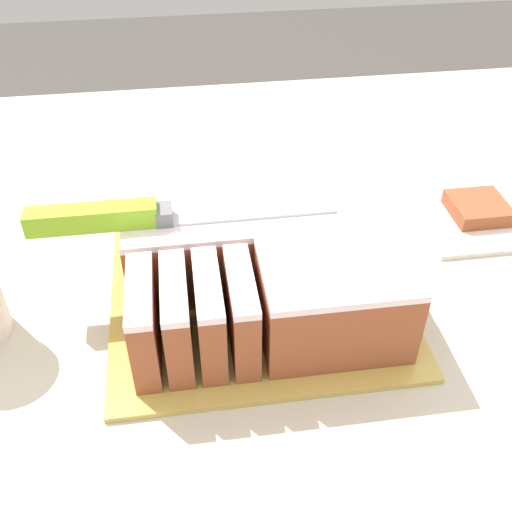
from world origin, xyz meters
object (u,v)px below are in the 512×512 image
Objects in this scene: knife at (121,217)px; brownie at (478,208)px; cake_board at (256,289)px; cake at (259,253)px.

knife is 0.43m from brownie.
knife reaches higher than cake_board.
brownie is at bearing 10.63° from knife.
cake is 0.14m from knife.
cake is (0.00, 0.00, 0.05)m from cake_board.
cake reaches higher than brownie.
brownie reaches higher than cake_board.
knife is at bearing -169.09° from brownie.
cake is 3.94× the size of brownie.
knife is at bearing 175.78° from cake.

